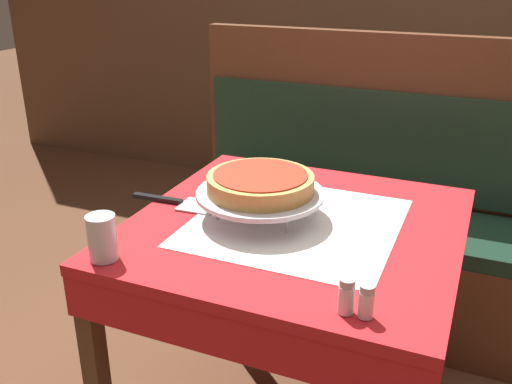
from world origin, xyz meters
name	(u,v)px	position (x,y,z in m)	size (l,w,h in m)	color
dining_table_front	(295,252)	(0.00, 0.00, 0.66)	(0.86, 0.86, 0.76)	red
dining_table_rear	(430,126)	(0.17, 1.55, 0.64)	(0.64, 0.64, 0.76)	#1E6B33
booth_bench	(354,235)	(-0.01, 0.80, 0.34)	(1.45, 0.46, 1.15)	brown
pizza_pan_stand	(260,195)	(-0.10, -0.01, 0.82)	(0.35, 0.35, 0.08)	#ADADB2
deep_dish_pizza	(260,183)	(-0.10, -0.01, 0.86)	(0.29, 0.29, 0.05)	tan
pizza_server	(179,202)	(-0.35, -0.02, 0.76)	(0.27, 0.10, 0.01)	#BCBCC1
water_glass_near	(102,237)	(-0.35, -0.37, 0.81)	(0.07, 0.07, 0.11)	silver
salt_shaker	(346,296)	(0.23, -0.36, 0.79)	(0.03, 0.03, 0.08)	silver
pepper_shaker	(366,301)	(0.27, -0.36, 0.79)	(0.03, 0.03, 0.07)	silver
condiment_caddy	(445,95)	(0.22, 1.55, 0.79)	(0.14, 0.14, 0.15)	black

